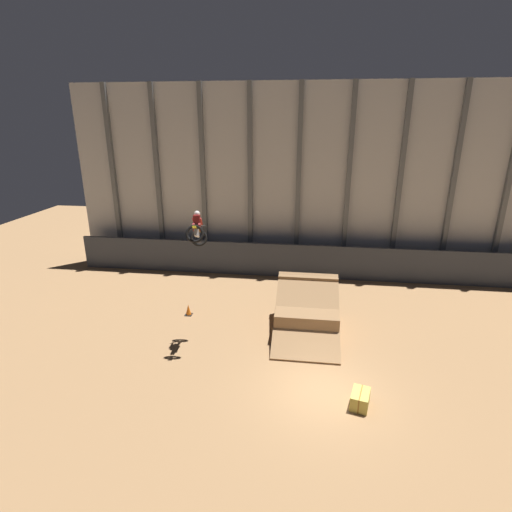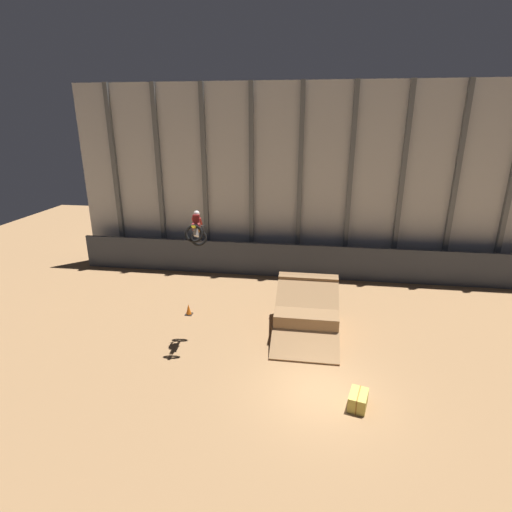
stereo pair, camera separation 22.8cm
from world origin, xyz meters
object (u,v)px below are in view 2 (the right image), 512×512
Objects in this scene: dirt_ramp at (307,312)px; traffic_cone_near_ramp at (189,310)px; hay_bale_trackside at (358,400)px; rider_bike_solo at (196,230)px.

dirt_ramp reaches higher than traffic_cone_near_ramp.
traffic_cone_near_ramp is (-6.05, 0.46, -0.53)m from dirt_ramp.
dirt_ramp is at bearing 109.86° from hay_bale_trackside.
hay_bale_trackside is at bearing -70.14° from dirt_ramp.
rider_bike_solo is 5.56m from traffic_cone_near_ramp.
rider_bike_solo is at bearing -59.48° from traffic_cone_near_ramp.
dirt_ramp is 5.81m from hay_bale_trackside.
traffic_cone_near_ramp is at bearing 111.45° from rider_bike_solo.
dirt_ramp is at bearing -4.35° from traffic_cone_near_ramp.
dirt_ramp is 6.68m from rider_bike_solo.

